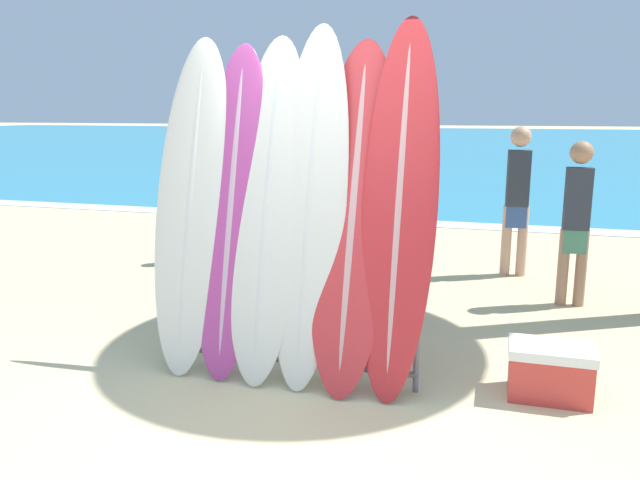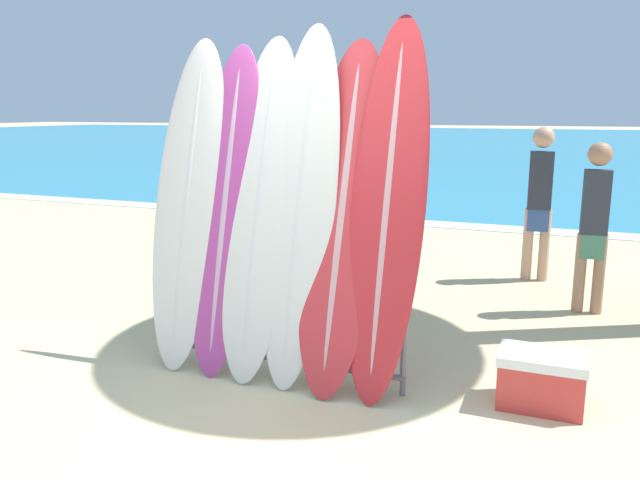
% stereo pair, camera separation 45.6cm
% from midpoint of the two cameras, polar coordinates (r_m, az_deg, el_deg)
% --- Properties ---
extents(ground_plane, '(160.00, 160.00, 0.00)m').
position_cam_midpoint_polar(ground_plane, '(3.89, -4.83, -17.44)').
color(ground_plane, beige).
extents(ocean_water, '(120.00, 60.00, 0.01)m').
position_cam_midpoint_polar(ocean_water, '(39.78, 14.61, 8.66)').
color(ocean_water, teal).
rests_on(ocean_water, ground_plane).
extents(surfboard_rack, '(1.87, 0.04, 0.83)m').
position_cam_midpoint_polar(surfboard_rack, '(4.49, -5.82, -7.03)').
color(surfboard_rack, slate).
rests_on(surfboard_rack, ground_plane).
extents(surfboard_slot_0, '(0.57, 0.71, 2.44)m').
position_cam_midpoint_polar(surfboard_slot_0, '(4.70, -14.38, 3.14)').
color(surfboard_slot_0, silver).
rests_on(surfboard_slot_0, ground_plane).
extents(surfboard_slot_1, '(0.53, 0.70, 2.38)m').
position_cam_midpoint_polar(surfboard_slot_1, '(4.56, -10.91, 2.69)').
color(surfboard_slot_1, '#B23D8E').
rests_on(surfboard_slot_1, ground_plane).
extents(surfboard_slot_2, '(0.57, 0.77, 2.43)m').
position_cam_midpoint_polar(surfboard_slot_2, '(4.44, -7.72, 2.90)').
color(surfboard_slot_2, silver).
rests_on(surfboard_slot_2, ground_plane).
extents(surfboard_slot_3, '(0.52, 0.74, 2.51)m').
position_cam_midpoint_polar(surfboard_slot_3, '(4.33, -3.95, 3.24)').
color(surfboard_slot_3, silver).
rests_on(surfboard_slot_3, ground_plane).
extents(surfboard_slot_4, '(0.59, 0.84, 2.40)m').
position_cam_midpoint_polar(surfboard_slot_4, '(4.26, -0.01, 2.39)').
color(surfboard_slot_4, red).
rests_on(surfboard_slot_4, ground_plane).
extents(surfboard_slot_5, '(0.51, 0.78, 2.54)m').
position_cam_midpoint_polar(surfboard_slot_5, '(4.16, 4.16, 3.10)').
color(surfboard_slot_5, red).
rests_on(surfboard_slot_5, ground_plane).
extents(person_near_water, '(0.28, 0.22, 1.63)m').
position_cam_midpoint_polar(person_near_water, '(7.93, -10.16, 4.33)').
color(person_near_water, '#A87A5B').
rests_on(person_near_water, ground_plane).
extents(person_mid_beach, '(0.25, 0.27, 1.57)m').
position_cam_midpoint_polar(person_mid_beach, '(9.81, 4.34, 5.67)').
color(person_mid_beach, beige).
rests_on(person_mid_beach, ground_plane).
extents(person_far_left, '(0.27, 0.22, 1.61)m').
position_cam_midpoint_polar(person_far_left, '(6.41, 20.53, 1.91)').
color(person_far_left, '#A87A5B').
rests_on(person_far_left, ground_plane).
extents(person_far_right, '(0.29, 0.23, 1.72)m').
position_cam_midpoint_polar(person_far_right, '(7.42, 15.93, 3.93)').
color(person_far_right, tan).
rests_on(person_far_right, ground_plane).
extents(cooler_box, '(0.55, 0.37, 0.36)m').
position_cam_midpoint_polar(cooler_box, '(4.45, 17.51, -11.40)').
color(cooler_box, red).
rests_on(cooler_box, ground_plane).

